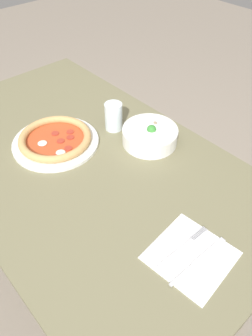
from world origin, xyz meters
name	(u,v)px	position (x,y,z in m)	size (l,w,h in m)	color
ground_plane	(97,275)	(0.00, 0.00, 0.00)	(8.00, 8.00, 0.00)	gray
dining_table	(85,182)	(0.00, 0.00, 0.65)	(1.32, 0.77, 0.77)	#706B4C
pizza	(55,140)	(-0.12, -0.03, 0.79)	(0.30, 0.30, 0.04)	white
bowl	(150,135)	(0.09, 0.22, 0.80)	(0.19, 0.19, 0.07)	white
napkin	(191,255)	(0.48, -0.02, 0.77)	(0.21, 0.21, 0.00)	white
fork	(182,248)	(0.45, -0.02, 0.77)	(0.02, 0.18, 0.00)	silver
knife	(196,263)	(0.50, -0.03, 0.77)	(0.02, 0.20, 0.01)	silver
glass	(114,116)	(-0.06, 0.18, 0.82)	(0.06, 0.06, 0.10)	silver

